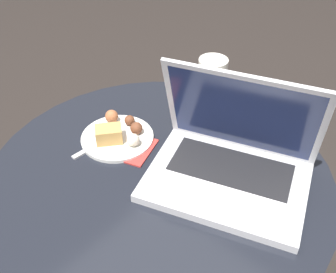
% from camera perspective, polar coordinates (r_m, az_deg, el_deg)
% --- Properties ---
extents(table, '(0.76, 0.76, 0.48)m').
position_cam_1_polar(table, '(0.95, -1.29, -10.48)').
color(table, black).
rests_on(table, ground_plane).
extents(napkin, '(0.17, 0.14, 0.00)m').
position_cam_1_polar(napkin, '(0.93, -6.66, -1.29)').
color(napkin, '#B7332D').
rests_on(napkin, table).
extents(laptop, '(0.39, 0.33, 0.24)m').
position_cam_1_polar(laptop, '(0.83, 9.19, -3.23)').
color(laptop, silver).
rests_on(laptop, table).
extents(beer_glass, '(0.07, 0.07, 0.19)m').
position_cam_1_polar(beer_glass, '(0.94, 6.22, 6.01)').
color(beer_glass, gold).
rests_on(beer_glass, table).
extents(snack_plate, '(0.17, 0.17, 0.05)m').
position_cam_1_polar(snack_plate, '(0.95, -7.31, 0.31)').
color(snack_plate, silver).
rests_on(snack_plate, table).
extents(fork, '(0.03, 0.17, 0.01)m').
position_cam_1_polar(fork, '(0.96, -8.77, -0.28)').
color(fork, '#B2B2B7').
rests_on(fork, table).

